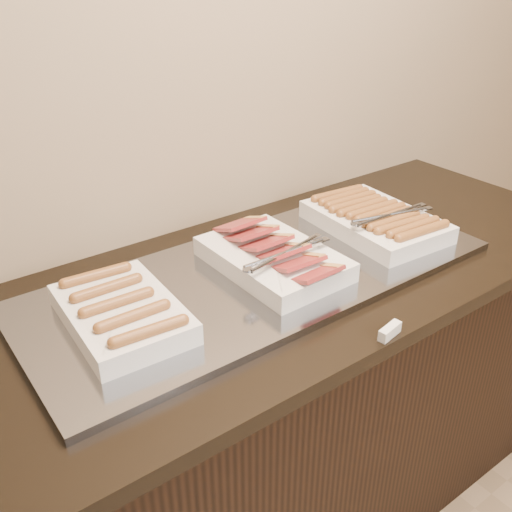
{
  "coord_description": "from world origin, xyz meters",
  "views": [
    {
      "loc": [
        -0.77,
        1.14,
        1.64
      ],
      "look_at": [
        -0.04,
        2.13,
        0.97
      ],
      "focal_mm": 40.0,
      "sensor_mm": 36.0,
      "label": 1
    }
  ],
  "objects_px": {
    "dish_left": "(122,312)",
    "dish_center": "(274,257)",
    "dish_right": "(376,219)",
    "warming_tray": "(262,275)",
    "counter": "(267,407)"
  },
  "relations": [
    {
      "from": "dish_left",
      "to": "dish_center",
      "type": "xyz_separation_m",
      "value": [
        0.41,
        -0.0,
        0.0
      ]
    },
    {
      "from": "dish_center",
      "to": "dish_right",
      "type": "xyz_separation_m",
      "value": [
        0.37,
        0.0,
        0.0
      ]
    },
    {
      "from": "warming_tray",
      "to": "dish_left",
      "type": "height_order",
      "value": "dish_left"
    },
    {
      "from": "dish_center",
      "to": "dish_right",
      "type": "distance_m",
      "value": 0.37
    },
    {
      "from": "counter",
      "to": "dish_center",
      "type": "bearing_deg",
      "value": -16.51
    },
    {
      "from": "warming_tray",
      "to": "dish_right",
      "type": "distance_m",
      "value": 0.41
    },
    {
      "from": "warming_tray",
      "to": "dish_center",
      "type": "xyz_separation_m",
      "value": [
        0.03,
        -0.0,
        0.04
      ]
    },
    {
      "from": "dish_right",
      "to": "dish_left",
      "type": "bearing_deg",
      "value": -176.43
    },
    {
      "from": "dish_left",
      "to": "dish_center",
      "type": "distance_m",
      "value": 0.41
    },
    {
      "from": "counter",
      "to": "warming_tray",
      "type": "relative_size",
      "value": 1.72
    },
    {
      "from": "warming_tray",
      "to": "dish_right",
      "type": "bearing_deg",
      "value": -0.46
    },
    {
      "from": "dish_left",
      "to": "dish_right",
      "type": "xyz_separation_m",
      "value": [
        0.79,
        -0.0,
        0.01
      ]
    },
    {
      "from": "counter",
      "to": "dish_left",
      "type": "relative_size",
      "value": 6.09
    },
    {
      "from": "warming_tray",
      "to": "dish_right",
      "type": "relative_size",
      "value": 3.0
    },
    {
      "from": "counter",
      "to": "dish_left",
      "type": "distance_m",
      "value": 0.64
    }
  ]
}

